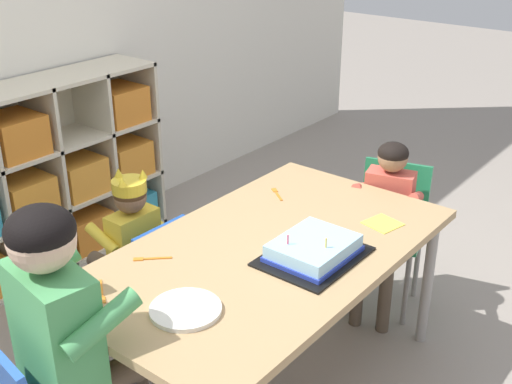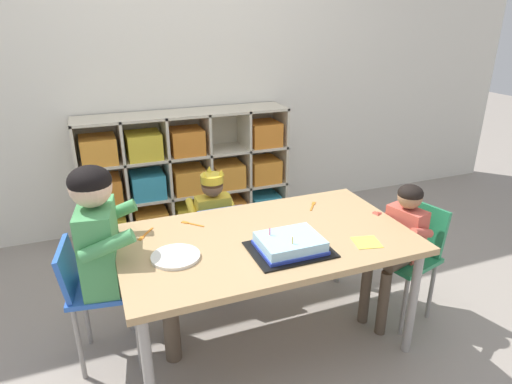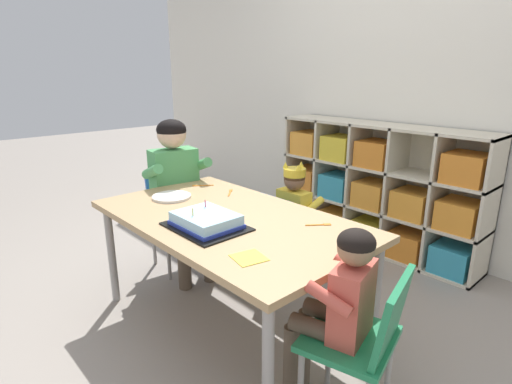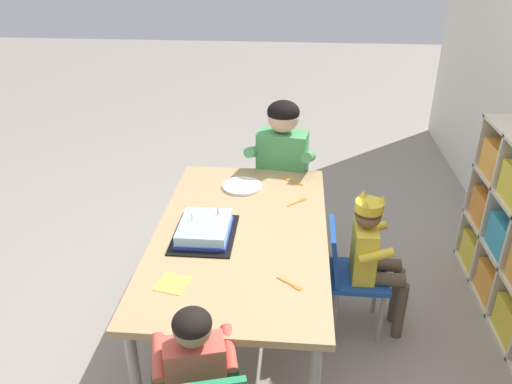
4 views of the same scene
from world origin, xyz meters
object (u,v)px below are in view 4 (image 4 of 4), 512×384
object	(u,v)px
paper_plate_stack	(242,186)
fork_near_cake_tray	(292,181)
classroom_chair_adult_side	(283,192)
guest_at_table_side	(195,366)
classroom_chair_blue	(349,271)
fork_at_table_front_edge	(298,202)
fork_by_napkin	(291,284)
child_with_crown	(373,249)
adult_helper_seated	(280,167)
birthday_cake_on_tray	(204,230)
activity_table	(241,240)

from	to	relation	value
paper_plate_stack	fork_near_cake_tray	distance (m)	0.30
classroom_chair_adult_side	guest_at_table_side	bearing A→B (deg)	-90.94
classroom_chair_blue	fork_at_table_front_edge	distance (m)	0.45
fork_near_cake_tray	fork_by_napkin	world-z (taller)	same
child_with_crown	adult_helper_seated	xyz separation A→B (m)	(-0.62, -0.50, 0.15)
classroom_chair_adult_side	paper_plate_stack	size ratio (longest dim) A/B	2.98
classroom_chair_adult_side	birthday_cake_on_tray	size ratio (longest dim) A/B	1.77
birthday_cake_on_tray	fork_near_cake_tray	world-z (taller)	birthday_cake_on_tray
activity_table	paper_plate_stack	bearing A→B (deg)	-174.57
fork_at_table_front_edge	fork_by_napkin	size ratio (longest dim) A/B	0.99
fork_at_table_front_edge	guest_at_table_side	bearing A→B (deg)	27.56
activity_table	paper_plate_stack	xyz separation A→B (m)	(-0.47, -0.04, 0.06)
child_with_crown	fork_at_table_front_edge	size ratio (longest dim) A/B	7.50
birthday_cake_on_tray	adult_helper_seated	bearing A→B (deg)	156.93
paper_plate_stack	birthday_cake_on_tray	bearing A→B (deg)	-13.57
fork_near_cake_tray	paper_plate_stack	bearing A→B (deg)	-124.55
paper_plate_stack	fork_near_cake_tray	xyz separation A→B (m)	(-0.10, 0.28, -0.01)
adult_helper_seated	paper_plate_stack	size ratio (longest dim) A/B	4.69
fork_by_napkin	child_with_crown	bearing A→B (deg)	-92.35
adult_helper_seated	classroom_chair_blue	bearing A→B (deg)	-49.43
activity_table	fork_at_table_front_edge	xyz separation A→B (m)	(-0.32, 0.27, 0.05)
birthday_cake_on_tray	fork_near_cake_tray	distance (m)	0.74
fork_by_napkin	guest_at_table_side	bearing A→B (deg)	84.16
classroom_chair_blue	classroom_chair_adult_side	world-z (taller)	classroom_chair_adult_side
child_with_crown	paper_plate_stack	world-z (taller)	child_with_crown
child_with_crown	fork_near_cake_tray	world-z (taller)	child_with_crown
birthday_cake_on_tray	classroom_chair_adult_side	bearing A→B (deg)	158.61
child_with_crown	guest_at_table_side	distance (m)	1.14
child_with_crown	guest_at_table_side	world-z (taller)	guest_at_table_side
activity_table	classroom_chair_adult_side	bearing A→B (deg)	168.02
child_with_crown	birthday_cake_on_tray	size ratio (longest dim) A/B	2.15
paper_plate_stack	fork_by_napkin	size ratio (longest dim) A/B	2.07
activity_table	classroom_chair_adult_side	size ratio (longest dim) A/B	2.17
birthday_cake_on_tray	fork_near_cake_tray	bearing A→B (deg)	146.59
classroom_chair_adult_side	paper_plate_stack	xyz separation A→B (m)	(0.37, -0.22, 0.22)
child_with_crown	fork_near_cake_tray	bearing A→B (deg)	42.85
guest_at_table_side	paper_plate_stack	bearing A→B (deg)	-106.86
guest_at_table_side	paper_plate_stack	world-z (taller)	guest_at_table_side
birthday_cake_on_tray	fork_by_napkin	bearing A→B (deg)	50.47
classroom_chair_adult_side	birthday_cake_on_tray	world-z (taller)	birthday_cake_on_tray
classroom_chair_adult_side	adult_helper_seated	bearing A→B (deg)	-90.00
guest_at_table_side	birthday_cake_on_tray	world-z (taller)	guest_at_table_side
classroom_chair_blue	birthday_cake_on_tray	distance (m)	0.80
fork_near_cake_tray	fork_by_napkin	bearing A→B (deg)	-52.78
classroom_chair_blue	child_with_crown	world-z (taller)	child_with_crown
classroom_chair_blue	classroom_chair_adult_side	bearing A→B (deg)	27.69
guest_at_table_side	birthday_cake_on_tray	distance (m)	0.73
adult_helper_seated	fork_by_napkin	xyz separation A→B (m)	(1.12, 0.09, -0.01)
classroom_chair_blue	fork_by_napkin	distance (m)	0.65
activity_table	classroom_chair_blue	xyz separation A→B (m)	(-0.10, 0.55, -0.23)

